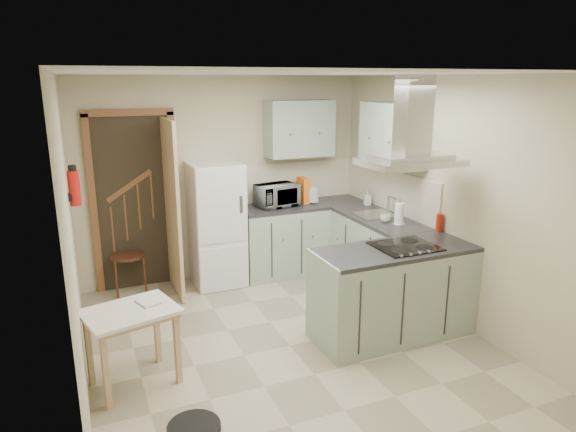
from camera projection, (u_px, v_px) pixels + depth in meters
name	position (u px, v px, depth m)	size (l,w,h in m)	color
floor	(290.00, 346.00, 4.88)	(4.20, 4.20, 0.00)	tan
ceiling	(290.00, 73.00, 4.23)	(4.20, 4.20, 0.00)	silver
back_wall	(224.00, 178.00, 6.42)	(3.60, 3.60, 0.00)	#C1B796
left_wall	(71.00, 244.00, 3.88)	(4.20, 4.20, 0.00)	#C1B796
right_wall	(452.00, 201.00, 5.23)	(4.20, 4.20, 0.00)	#C1B796
doorway	(135.00, 202.00, 6.04)	(1.10, 0.12, 2.10)	brown
fridge	(216.00, 224.00, 6.21)	(0.60, 0.60, 1.50)	white
counter_back	(282.00, 240.00, 6.61)	(1.08, 0.60, 0.90)	#9EB2A0
counter_right	(366.00, 247.00, 6.33)	(0.60, 1.95, 0.90)	#9EB2A0
splashback	(295.00, 181.00, 6.80)	(1.68, 0.02, 0.50)	beige
wall_cabinet_back	(299.00, 128.00, 6.47)	(0.85, 0.35, 0.70)	#9EB2A0
wall_cabinet_right	(393.00, 135.00, 5.77)	(0.35, 0.90, 0.70)	#9EB2A0
peninsula	(394.00, 292.00, 4.99)	(1.55, 0.65, 0.90)	#9EB2A0
hob	(405.00, 246.00, 4.91)	(0.58, 0.50, 0.01)	black
extractor_hood	(410.00, 162.00, 4.70)	(0.90, 0.55, 0.10)	silver
sink	(375.00, 215.00, 6.06)	(0.45, 0.40, 0.01)	silver
fire_extinguisher	(74.00, 188.00, 4.64)	(0.10, 0.10, 0.32)	#B2140F
drop_leaf_table	(133.00, 347.00, 4.20)	(0.71, 0.53, 0.66)	tan
bentwood_chair	(128.00, 256.00, 6.03)	(0.40, 0.40, 0.89)	#4B2119
microwave	(277.00, 195.00, 6.44)	(0.51, 0.34, 0.28)	black
kettle	(313.00, 195.00, 6.61)	(0.15, 0.15, 0.22)	silver
cereal_box	(303.00, 190.00, 6.62)	(0.09, 0.22, 0.33)	orange
soap_bottle	(367.00, 198.00, 6.52)	(0.08, 0.09, 0.18)	#ACA9B6
paper_towel	(399.00, 214.00, 5.62)	(0.10, 0.10, 0.25)	white
cup	(385.00, 218.00, 5.74)	(0.11, 0.11, 0.09)	white
red_bottle	(439.00, 223.00, 5.37)	(0.07, 0.07, 0.19)	#A9220E
book	(140.00, 300.00, 4.18)	(0.15, 0.20, 0.09)	#A13935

